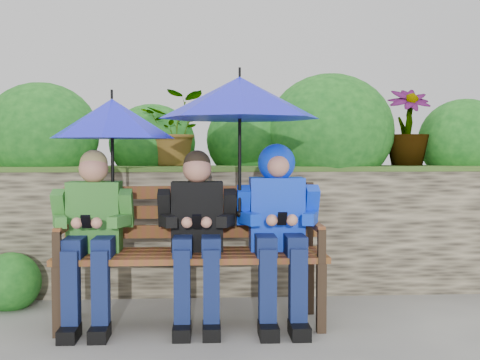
{
  "coord_description": "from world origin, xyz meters",
  "views": [
    {
      "loc": [
        -0.24,
        -4.12,
        1.17
      ],
      "look_at": [
        0.0,
        0.1,
        0.95
      ],
      "focal_mm": 45.0,
      "sensor_mm": 36.0,
      "label": 1
    }
  ],
  "objects": [
    {
      "name": "boy_left",
      "position": [
        -0.99,
        -0.16,
        0.65
      ],
      "size": [
        0.52,
        0.6,
        1.16
      ],
      "color": "#227626",
      "rests_on": "ground"
    },
    {
      "name": "umbrella_right",
      "position": [
        -0.02,
        -0.18,
        1.5
      ],
      "size": [
        1.06,
        1.06,
        0.98
      ],
      "color": "#151AE3",
      "rests_on": "ground"
    },
    {
      "name": "umbrella_left",
      "position": [
        -0.86,
        -0.09,
        1.37
      ],
      "size": [
        0.82,
        0.82,
        0.86
      ],
      "color": "#151AE3",
      "rests_on": "ground"
    },
    {
      "name": "garden_backdrop",
      "position": [
        -0.06,
        1.57,
        0.66
      ],
      "size": [
        8.0,
        2.87,
        1.83
      ],
      "color": "#2F2B23",
      "rests_on": "ground"
    },
    {
      "name": "boy_right",
      "position": [
        0.24,
        -0.15,
        0.71
      ],
      "size": [
        0.55,
        0.66,
        1.2
      ],
      "color": "blue",
      "rests_on": "ground"
    },
    {
      "name": "ground",
      "position": [
        0.0,
        0.0,
        0.0
      ],
      "size": [
        60.0,
        60.0,
        0.0
      ],
      "primitive_type": "plane",
      "color": "#60605D",
      "rests_on": "ground"
    },
    {
      "name": "park_bench",
      "position": [
        -0.33,
        -0.08,
        0.53
      ],
      "size": [
        1.77,
        0.52,
        0.93
      ],
      "color": "#2E2116",
      "rests_on": "ground"
    },
    {
      "name": "boy_middle",
      "position": [
        -0.3,
        -0.16,
        0.65
      ],
      "size": [
        0.52,
        0.6,
        1.16
      ],
      "color": "black",
      "rests_on": "ground"
    }
  ]
}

